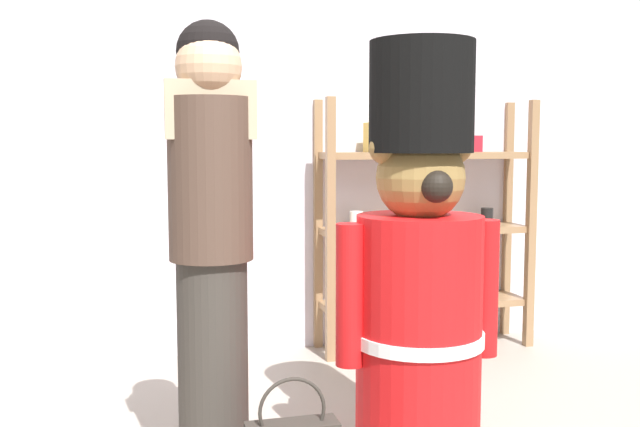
# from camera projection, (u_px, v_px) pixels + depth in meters

# --- Properties ---
(back_wall) EXTENTS (6.40, 0.12, 2.60)m
(back_wall) POSITION_uv_depth(u_px,v_px,m) (266.00, 136.00, 4.32)
(back_wall) COLOR silver
(back_wall) RESTS_ON ground_plane
(merchandise_shelf) EXTENTS (1.33, 0.35, 1.52)m
(merchandise_shelf) POSITION_uv_depth(u_px,v_px,m) (423.00, 223.00, 4.38)
(merchandise_shelf) COLOR #93704C
(merchandise_shelf) RESTS_ON ground_plane
(teddy_bear_guard) EXTENTS (0.66, 0.51, 1.64)m
(teddy_bear_guard) POSITION_uv_depth(u_px,v_px,m) (419.00, 277.00, 2.75)
(teddy_bear_guard) COLOR red
(teddy_bear_guard) RESTS_ON ground_plane
(person_shopper) EXTENTS (0.31, 0.29, 1.68)m
(person_shopper) POSITION_uv_depth(u_px,v_px,m) (211.00, 241.00, 2.51)
(person_shopper) COLOR #38332D
(person_shopper) RESTS_ON ground_plane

